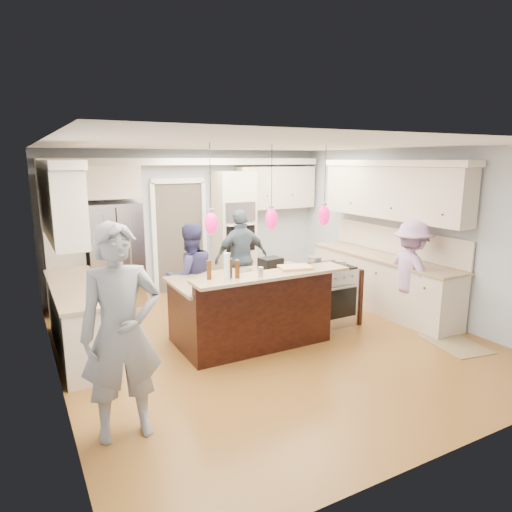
{
  "coord_description": "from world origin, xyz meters",
  "views": [
    {
      "loc": [
        -3.07,
        -5.32,
        2.52
      ],
      "look_at": [
        0.0,
        0.35,
        1.15
      ],
      "focal_mm": 32.0,
      "sensor_mm": 36.0,
      "label": 1
    }
  ],
  "objects": [
    {
      "name": "pendant_lights",
      "position": [
        -0.25,
        -0.51,
        1.8
      ],
      "size": [
        1.75,
        0.15,
        1.03
      ],
      "color": "black",
      "rests_on": "ground"
    },
    {
      "name": "ground_plane",
      "position": [
        0.0,
        0.0,
        0.0
      ],
      "size": [
        6.0,
        6.0,
        0.0
      ],
      "primitive_type": "plane",
      "color": "olive",
      "rests_on": "ground"
    },
    {
      "name": "floor_rug",
      "position": [
        2.2,
        -1.41,
        0.01
      ],
      "size": [
        0.74,
        0.97,
        0.01
      ],
      "primitive_type": "cube",
      "rotation": [
        0.0,
        0.0,
        -0.18
      ],
      "color": "#948151",
      "rests_on": "ground"
    },
    {
      "name": "pot_large",
      "position": [
        1.03,
        0.32,
        0.98
      ],
      "size": [
        0.21,
        0.21,
        0.12
      ],
      "primitive_type": "cylinder",
      "color": "#B7B7BC",
      "rests_on": "island_range"
    },
    {
      "name": "right_counter_run",
      "position": [
        2.44,
        0.3,
        1.06
      ],
      "size": [
        0.64,
        3.1,
        2.51
      ],
      "color": "beige",
      "rests_on": "ground"
    },
    {
      "name": "cutting_board",
      "position": [
        0.14,
        -0.47,
        1.14
      ],
      "size": [
        0.47,
        0.38,
        0.03
      ],
      "primitive_type": "cube",
      "rotation": [
        0.0,
        0.0,
        -0.24
      ],
      "color": "tan",
      "rests_on": "kitchen_island"
    },
    {
      "name": "person_bar_end",
      "position": [
        -2.3,
        -1.37,
        1.0
      ],
      "size": [
        0.76,
        0.53,
        2.0
      ],
      "primitive_type": "imported",
      "rotation": [
        0.0,
        0.0,
        -0.07
      ],
      "color": "gray",
      "rests_on": "ground"
    },
    {
      "name": "person_far_left",
      "position": [
        -0.83,
        0.85,
        0.81
      ],
      "size": [
        0.8,
        0.63,
        1.62
      ],
      "primitive_type": "imported",
      "rotation": [
        0.0,
        0.0,
        3.17
      ],
      "color": "navy",
      "rests_on": "ground"
    },
    {
      "name": "left_cabinets",
      "position": [
        -2.44,
        0.8,
        1.06
      ],
      "size": [
        0.64,
        2.3,
        2.51
      ],
      "color": "beige",
      "rests_on": "ground"
    },
    {
      "name": "room_shell",
      "position": [
        0.0,
        0.0,
        1.82
      ],
      "size": [
        5.54,
        6.04,
        2.72
      ],
      "color": "#B2BCC6",
      "rests_on": "ground"
    },
    {
      "name": "water_bottle",
      "position": [
        -0.88,
        -0.54,
        1.28
      ],
      "size": [
        0.08,
        0.08,
        0.32
      ],
      "primitive_type": "cylinder",
      "rotation": [
        0.0,
        0.0,
        -0.13
      ],
      "color": "silver",
      "rests_on": "kitchen_island"
    },
    {
      "name": "beer_bottle_a",
      "position": [
        -1.06,
        -0.44,
        1.23
      ],
      "size": [
        0.08,
        0.08,
        0.23
      ],
      "primitive_type": "cylinder",
      "rotation": [
        0.0,
        0.0,
        -0.43
      ],
      "color": "#45230C",
      "rests_on": "kitchen_island"
    },
    {
      "name": "kitchen_island",
      "position": [
        -0.25,
        0.07,
        0.49
      ],
      "size": [
        2.1,
        1.46,
        1.12
      ],
      "color": "black",
      "rests_on": "ground"
    },
    {
      "name": "beer_bottle_c",
      "position": [
        -0.81,
        -0.5,
        1.24
      ],
      "size": [
        0.08,
        0.08,
        0.24
      ],
      "primitive_type": "cylinder",
      "rotation": [
        0.0,
        0.0,
        0.39
      ],
      "color": "#45230C",
      "rests_on": "kitchen_island"
    },
    {
      "name": "refrigerator",
      "position": [
        -1.55,
        2.64,
        0.9
      ],
      "size": [
        0.9,
        0.7,
        1.8
      ],
      "primitive_type": "cube",
      "color": "#B7B7BC",
      "rests_on": "ground"
    },
    {
      "name": "beer_bottle_b",
      "position": [
        -0.74,
        -0.54,
        1.23
      ],
      "size": [
        0.06,
        0.06,
        0.22
      ],
      "primitive_type": "cylinder",
      "rotation": [
        0.0,
        0.0,
        -0.13
      ],
      "color": "#45230C",
      "rests_on": "kitchen_island"
    },
    {
      "name": "drink_can",
      "position": [
        -0.47,
        -0.63,
        1.18
      ],
      "size": [
        0.08,
        0.08,
        0.12
      ],
      "primitive_type": "cylinder",
      "rotation": [
        0.0,
        0.0,
        0.36
      ],
      "color": "#B7B7BC",
      "rests_on": "kitchen_island"
    },
    {
      "name": "person_range_side",
      "position": [
        2.25,
        -0.5,
        0.81
      ],
      "size": [
        0.68,
        1.09,
        1.62
      ],
      "primitive_type": "imported",
      "rotation": [
        0.0,
        0.0,
        1.49
      ],
      "color": "#AD86B4",
      "rests_on": "ground"
    },
    {
      "name": "person_far_right",
      "position": [
        0.39,
        1.6,
        0.84
      ],
      "size": [
        0.99,
        0.42,
        1.68
      ],
      "primitive_type": "imported",
      "rotation": [
        0.0,
        0.0,
        3.13
      ],
      "color": "#485964",
      "rests_on": "ground"
    },
    {
      "name": "oven_column",
      "position": [
        0.75,
        2.67,
        1.15
      ],
      "size": [
        0.72,
        0.69,
        2.3
      ],
      "color": "beige",
      "rests_on": "ground"
    },
    {
      "name": "back_upper_cabinets",
      "position": [
        -0.75,
        2.76,
        1.67
      ],
      "size": [
        5.3,
        0.61,
        2.54
      ],
      "color": "beige",
      "rests_on": "ground"
    },
    {
      "name": "pot_small",
      "position": [
        1.29,
        0.02,
        0.96
      ],
      "size": [
        0.17,
        0.17,
        0.09
      ],
      "primitive_type": "cylinder",
      "color": "#B7B7BC",
      "rests_on": "island_range"
    },
    {
      "name": "island_range",
      "position": [
        1.16,
        0.15,
        0.46
      ],
      "size": [
        0.82,
        0.71,
        0.92
      ],
      "color": "#B7B7BC",
      "rests_on": "ground"
    }
  ]
}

